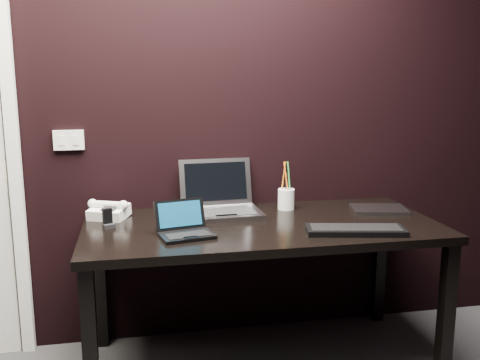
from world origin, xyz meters
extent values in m
plane|color=black|center=(0.00, 1.80, 1.30)|extent=(4.00, 0.00, 4.00)
cube|color=white|center=(-0.89, 1.77, 1.02)|extent=(0.06, 0.05, 2.11)
cube|color=silver|center=(-0.62, 1.79, 1.12)|extent=(0.15, 0.02, 0.10)
cube|color=silver|center=(-0.66, 1.78, 1.12)|extent=(0.03, 0.01, 0.05)
cube|color=silver|center=(-0.58, 1.78, 1.12)|extent=(0.03, 0.01, 0.05)
cube|color=black|center=(0.30, 1.40, 0.72)|extent=(1.70, 0.80, 0.04)
cube|color=black|center=(-0.50, 1.05, 0.35)|extent=(0.06, 0.06, 0.70)
cube|color=black|center=(1.10, 1.05, 0.35)|extent=(0.06, 0.06, 0.70)
cube|color=black|center=(-0.50, 1.75, 0.35)|extent=(0.06, 0.06, 0.70)
cube|color=black|center=(1.10, 1.75, 0.35)|extent=(0.06, 0.06, 0.70)
cube|color=black|center=(-0.08, 1.24, 0.75)|extent=(0.26, 0.20, 0.02)
cube|color=black|center=(-0.08, 1.22, 0.76)|extent=(0.20, 0.12, 0.00)
cube|color=black|center=(-0.07, 1.18, 0.76)|extent=(0.07, 0.04, 0.00)
cube|color=black|center=(-0.10, 1.34, 0.82)|extent=(0.24, 0.10, 0.13)
cube|color=#0A334F|center=(-0.10, 1.33, 0.82)|extent=(0.20, 0.08, 0.11)
cube|color=#A3A2A7|center=(0.13, 1.57, 0.75)|extent=(0.40, 0.30, 0.03)
cube|color=black|center=(0.14, 1.53, 0.77)|extent=(0.32, 0.17, 0.00)
cube|color=gray|center=(0.14, 1.46, 0.77)|extent=(0.11, 0.05, 0.00)
cube|color=#A6A5AB|center=(0.13, 1.74, 0.89)|extent=(0.39, 0.09, 0.24)
cube|color=black|center=(0.13, 1.73, 0.89)|extent=(0.33, 0.07, 0.20)
cube|color=black|center=(0.68, 1.16, 0.75)|extent=(0.47, 0.24, 0.03)
cube|color=black|center=(0.68, 1.16, 0.77)|extent=(0.42, 0.20, 0.00)
cube|color=#95969A|center=(0.96, 1.51, 0.75)|extent=(0.32, 0.26, 0.02)
cube|color=white|center=(-0.43, 1.64, 0.77)|extent=(0.22, 0.21, 0.07)
cylinder|color=silver|center=(-0.43, 1.63, 0.81)|extent=(0.16, 0.10, 0.03)
sphere|color=silver|center=(-0.51, 1.66, 0.81)|extent=(0.06, 0.06, 0.05)
sphere|color=silver|center=(-0.36, 1.60, 0.81)|extent=(0.06, 0.06, 0.05)
cube|color=black|center=(-0.43, 1.59, 0.80)|extent=(0.08, 0.07, 0.01)
cube|color=black|center=(-0.43, 1.47, 0.78)|extent=(0.05, 0.04, 0.09)
cube|color=black|center=(-0.42, 1.46, 0.75)|extent=(0.06, 0.06, 0.02)
cylinder|color=white|center=(0.49, 1.64, 0.79)|extent=(0.10, 0.10, 0.11)
cylinder|color=#C36B12|center=(0.48, 1.65, 0.92)|extent=(0.02, 0.03, 0.16)
cylinder|color=green|center=(0.50, 1.64, 0.92)|extent=(0.02, 0.02, 0.16)
cylinder|color=black|center=(0.49, 1.65, 0.92)|extent=(0.01, 0.02, 0.16)
cylinder|color=#DD5614|center=(0.48, 1.63, 0.92)|extent=(0.02, 0.04, 0.16)
camera|label=1|loc=(-0.29, -1.03, 1.44)|focal=40.00mm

